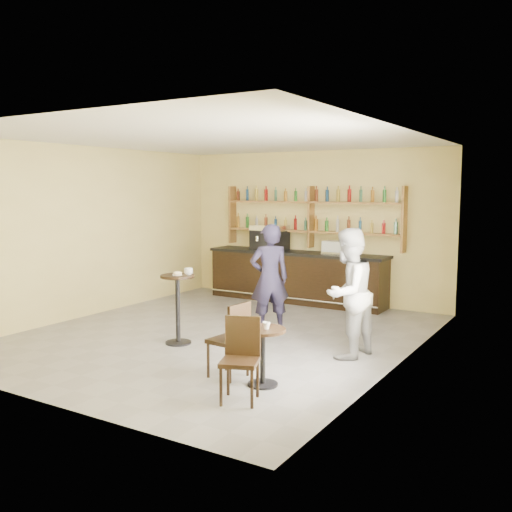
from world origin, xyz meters
The scene contains 23 objects.
floor centered at (0.00, 0.00, 0.00)m, with size 7.00×7.00×0.00m, color slate.
ceiling centered at (0.00, 0.00, 3.20)m, with size 7.00×7.00×0.00m, color white.
wall_back centered at (0.00, 3.50, 1.60)m, with size 7.00×7.00×0.00m, color #E5D382.
wall_front centered at (0.00, -3.50, 1.60)m, with size 7.00×7.00×0.00m, color #E5D382.
wall_left centered at (-3.00, 0.00, 1.60)m, with size 7.00×7.00×0.00m, color #E5D382.
wall_right centered at (3.00, 0.00, 1.60)m, with size 7.00×7.00×0.00m, color #E5D382.
window_pane centered at (2.99, -1.20, 1.70)m, with size 2.00×2.00×0.00m, color white.
window_frame centered at (2.99, -1.20, 1.70)m, with size 0.04×1.70×2.10m, color black, non-canonical shape.
shelf_unit centered at (0.00, 3.37, 1.81)m, with size 4.00×0.26×1.40m, color brown, non-canonical shape.
liquor_bottles centered at (0.00, 3.37, 1.98)m, with size 3.68×0.10×1.00m, color #8C5919, non-canonical shape.
bar_counter centered at (-0.22, 3.15, 0.54)m, with size 3.99×0.78×1.08m, color black, non-canonical shape.
espresso_machine centered at (-0.88, 3.15, 1.35)m, with size 0.75×0.48×0.54m, color black, non-canonical shape.
pastry_case centered at (0.65, 3.15, 1.21)m, with size 0.45×0.36×0.27m, color silver, non-canonical shape.
pedestal_table centered at (-0.27, -0.77, 0.54)m, with size 0.53×0.53×1.09m, color black, non-canonical shape.
napkin centered at (-0.27, -0.77, 1.09)m, with size 0.15×0.15×0.00m, color white.
donut centered at (-0.26, -0.78, 1.11)m, with size 0.13×0.13×0.05m, color gold.
cup_pedestal centered at (-0.13, -0.67, 1.14)m, with size 0.14×0.14×0.11m, color white.
man_main centered at (0.58, 0.61, 0.91)m, with size 0.67×0.44×1.83m, color black.
cafe_table centered at (1.83, -1.72, 0.36)m, with size 0.57×0.57×0.72m, color black, non-canonical shape.
cup_cafe centered at (1.88, -1.72, 0.76)m, with size 0.09×0.09×0.09m, color white.
chair_west centered at (1.28, -1.67, 0.49)m, with size 0.42×0.42×0.98m, color black, non-canonical shape.
chair_south centered at (1.88, -2.32, 0.48)m, with size 0.41×0.41×0.95m, color black, non-canonical shape.
patron_second centered at (2.25, -0.04, 0.93)m, with size 0.90×0.70×1.86m, color gray.
Camera 1 is at (5.29, -7.56, 2.42)m, focal length 40.00 mm.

